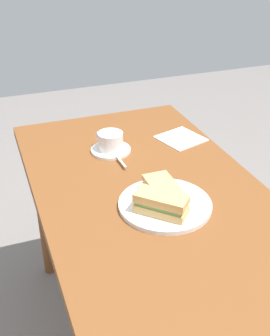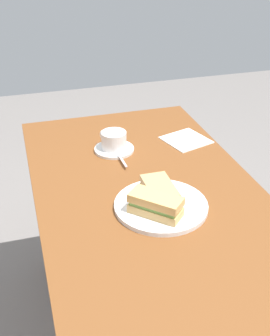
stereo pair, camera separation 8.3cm
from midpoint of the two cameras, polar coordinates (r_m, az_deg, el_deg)
dining_table at (r=1.38m, az=3.77°, el=-6.47°), size 1.27×0.69×0.73m
sandwich_plate at (r=1.26m, az=5.31°, el=-4.98°), size 0.27×0.27×0.01m
sandwich_front at (r=1.27m, az=5.08°, el=-3.09°), size 0.14×0.08×0.05m
sandwich_back at (r=1.20m, az=4.72°, el=-4.89°), size 0.15×0.15×0.06m
coffee_saucer at (r=1.56m, az=-1.24°, el=2.45°), size 0.14×0.14×0.01m
coffee_cup at (r=1.55m, az=-1.30°, el=3.73°), size 0.11×0.09×0.06m
spoon at (r=1.49m, az=-0.32°, el=1.35°), size 0.10×0.02×0.01m
napkin at (r=1.65m, az=8.15°, el=3.65°), size 0.19×0.19×0.00m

